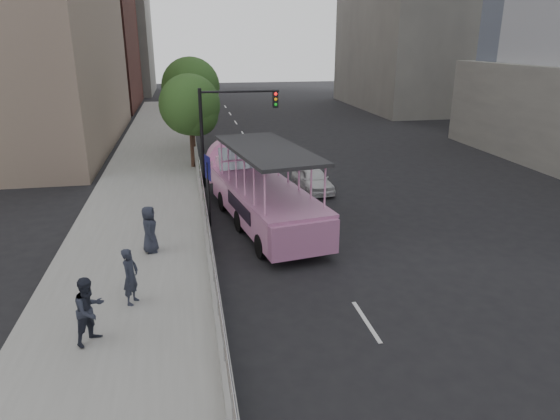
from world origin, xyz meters
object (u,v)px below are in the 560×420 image
(duck_boat, at_px, (257,191))
(street_tree_near, at_px, (192,107))
(pedestrian_mid, at_px, (90,310))
(car, at_px, (313,179))
(street_tree_far, at_px, (192,89))
(parking_sign, at_px, (208,183))
(pedestrian_near, at_px, (131,276))
(pedestrian_far, at_px, (150,229))
(traffic_signal, at_px, (224,121))

(duck_boat, height_order, street_tree_near, street_tree_near)
(pedestrian_mid, bearing_deg, duck_boat, 8.21)
(car, height_order, street_tree_near, street_tree_near)
(duck_boat, bearing_deg, street_tree_far, 98.74)
(duck_boat, relative_size, parking_sign, 3.49)
(pedestrian_mid, xyz_separation_m, street_tree_near, (3.00, 17.98, 2.64))
(parking_sign, bearing_deg, street_tree_far, 90.71)
(duck_boat, bearing_deg, street_tree_near, 105.61)
(pedestrian_near, relative_size, pedestrian_far, 0.99)
(duck_boat, xyz_separation_m, street_tree_near, (-2.50, 8.95, 2.53))
(car, height_order, street_tree_far, street_tree_far)
(pedestrian_near, bearing_deg, parking_sign, 1.52)
(pedestrian_far, relative_size, traffic_signal, 0.33)
(car, bearing_deg, pedestrian_near, -131.30)
(pedestrian_far, relative_size, parking_sign, 0.56)
(duck_boat, xyz_separation_m, pedestrian_near, (-4.69, -7.21, -0.14))
(car, distance_m, street_tree_near, 8.51)
(duck_boat, distance_m, car, 5.17)
(duck_boat, relative_size, pedestrian_far, 6.26)
(traffic_signal, xyz_separation_m, street_tree_near, (-1.60, 3.43, 0.32))
(pedestrian_far, height_order, street_tree_near, street_tree_near)
(duck_boat, xyz_separation_m, pedestrian_mid, (-5.50, -9.03, -0.11))
(duck_boat, distance_m, street_tree_far, 15.42)
(pedestrian_near, relative_size, street_tree_far, 0.26)
(pedestrian_mid, xyz_separation_m, parking_sign, (3.40, 8.48, 0.71))
(car, bearing_deg, street_tree_far, 112.52)
(pedestrian_near, relative_size, pedestrian_mid, 0.96)
(pedestrian_near, height_order, parking_sign, parking_sign)
(pedestrian_near, bearing_deg, traffic_signal, 6.13)
(duck_boat, bearing_deg, traffic_signal, 99.28)
(car, height_order, traffic_signal, traffic_signal)
(pedestrian_far, bearing_deg, pedestrian_near, 173.15)
(duck_boat, relative_size, street_tree_far, 1.66)
(car, xyz_separation_m, pedestrian_near, (-8.15, -11.00, 0.53))
(street_tree_far, bearing_deg, car, -62.70)
(car, bearing_deg, parking_sign, -146.83)
(street_tree_far, bearing_deg, parking_sign, -89.29)
(parking_sign, distance_m, street_tree_far, 15.69)
(parking_sign, relative_size, street_tree_near, 0.54)
(pedestrian_near, height_order, street_tree_far, street_tree_far)
(duck_boat, distance_m, street_tree_near, 9.63)
(duck_boat, height_order, traffic_signal, traffic_signal)
(pedestrian_far, bearing_deg, street_tree_far, -8.30)
(car, relative_size, parking_sign, 1.18)
(pedestrian_far, distance_m, street_tree_far, 18.85)
(pedestrian_mid, bearing_deg, pedestrian_near, 15.42)
(duck_boat, bearing_deg, pedestrian_far, -141.09)
(pedestrian_mid, height_order, parking_sign, parking_sign)
(parking_sign, bearing_deg, duck_boat, 14.73)
(pedestrian_far, bearing_deg, traffic_signal, -22.88)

